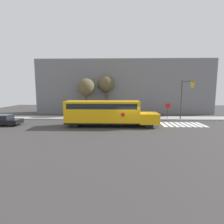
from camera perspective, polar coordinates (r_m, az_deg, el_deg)
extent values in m
plane|color=#3A3838|center=(20.78, 5.36, -5.07)|extent=(60.00, 60.00, 0.00)
cube|color=#9E9E99|center=(27.14, 4.47, -1.96)|extent=(44.00, 3.00, 0.15)
cube|color=slate|center=(33.28, 4.00, 8.14)|extent=(32.00, 4.00, 9.84)
cube|color=white|center=(23.46, 16.35, -3.89)|extent=(0.50, 3.20, 0.01)
cube|color=white|center=(23.65, 18.00, -3.87)|extent=(0.50, 3.20, 0.01)
cube|color=white|center=(23.86, 19.61, -3.84)|extent=(0.50, 3.20, 0.01)
cube|color=white|center=(24.08, 21.20, -3.81)|extent=(0.50, 3.20, 0.01)
cube|color=white|center=(24.32, 22.76, -3.78)|extent=(0.50, 3.20, 0.01)
cube|color=white|center=(24.59, 24.28, -3.74)|extent=(0.50, 3.20, 0.01)
cube|color=white|center=(24.86, 25.77, -3.71)|extent=(0.50, 3.20, 0.01)
cube|color=white|center=(25.16, 27.23, -3.67)|extent=(0.50, 3.20, 0.01)
cube|color=#EAA80F|center=(21.09, -3.14, 0.03)|extent=(8.78, 2.50, 2.65)
cube|color=#EAA80F|center=(21.46, 11.77, -1.93)|extent=(2.28, 2.50, 1.21)
cube|color=black|center=(21.29, -3.12, -3.29)|extent=(8.78, 2.54, 0.16)
cube|color=black|center=(21.01, -3.15, 2.12)|extent=(8.08, 2.53, 0.64)
cylinder|color=red|center=(19.77, 3.55, -0.86)|extent=(0.44, 0.02, 0.44)
cylinder|color=black|center=(22.58, 10.97, -2.88)|extent=(1.00, 0.30, 1.00)
cylinder|color=black|center=(20.49, 11.94, -3.95)|extent=(1.00, 0.30, 1.00)
cylinder|color=black|center=(22.82, -10.91, -2.77)|extent=(1.00, 0.30, 1.00)
cylinder|color=black|center=(20.75, -12.20, -3.81)|extent=(1.00, 0.30, 1.00)
cube|color=black|center=(25.68, -31.84, -2.64)|extent=(4.11, 1.79, 0.55)
cube|color=#1E2328|center=(25.74, -32.38, -1.39)|extent=(2.30, 1.65, 0.57)
cylinder|color=black|center=(25.65, -28.33, -2.82)|extent=(0.64, 0.22, 0.64)
cylinder|color=black|center=(24.34, -30.15, -3.44)|extent=(0.64, 0.22, 0.64)
cylinder|color=#38383A|center=(26.88, 17.62, -0.24)|extent=(0.07, 0.07, 2.13)
cylinder|color=red|center=(26.73, 17.73, 1.93)|extent=(0.74, 0.03, 0.74)
cylinder|color=#38383A|center=(27.60, 21.67, 3.59)|extent=(0.16, 0.16, 5.79)
cylinder|color=#38383A|center=(25.87, 23.35, 9.15)|extent=(0.10, 3.65, 0.10)
cube|color=yellow|center=(24.26, 24.80, 8.16)|extent=(0.28, 0.28, 0.80)
cylinder|color=red|center=(24.13, 24.98, 8.78)|extent=(0.18, 0.02, 0.18)
cylinder|color=#EAB214|center=(24.12, 24.95, 8.17)|extent=(0.18, 0.02, 0.18)
cylinder|color=green|center=(24.12, 24.91, 7.55)|extent=(0.18, 0.02, 0.18)
cylinder|color=brown|center=(30.77, -1.91, 3.33)|extent=(0.31, 0.31, 4.60)
sphere|color=brown|center=(30.71, -1.94, 9.23)|extent=(2.89, 2.89, 2.89)
cylinder|color=brown|center=(29.88, -8.40, 2.47)|extent=(0.38, 0.38, 3.91)
sphere|color=brown|center=(29.77, -8.51, 7.95)|extent=(2.99, 2.99, 2.99)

